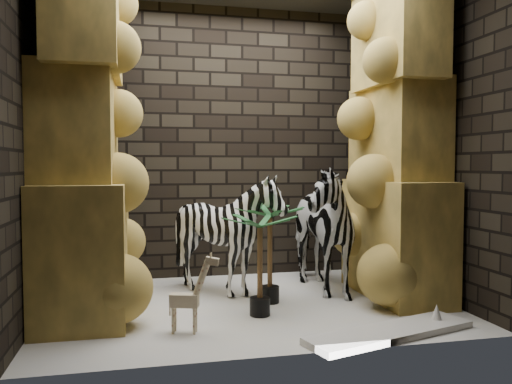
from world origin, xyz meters
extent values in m
plane|color=beige|center=(0.00, 0.00, 0.00)|extent=(3.50, 3.50, 0.00)
plane|color=black|center=(0.00, 1.25, 1.50)|extent=(3.50, 0.00, 3.50)
plane|color=black|center=(0.00, -1.25, 1.50)|extent=(3.50, 0.00, 3.50)
plane|color=black|center=(-1.75, 0.00, 1.50)|extent=(0.00, 3.00, 3.00)
plane|color=black|center=(1.75, 0.00, 1.50)|extent=(0.00, 3.00, 3.00)
imported|color=white|center=(0.72, 0.38, 0.73)|extent=(0.75, 1.27, 1.45)
imported|color=white|center=(-0.14, 0.38, 0.53)|extent=(0.95, 1.17, 1.05)
cube|color=silver|center=(0.83, -1.04, 0.03)|extent=(1.41, 0.70, 0.05)
camera|label=1|loc=(-0.93, -4.40, 1.24)|focal=35.75mm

